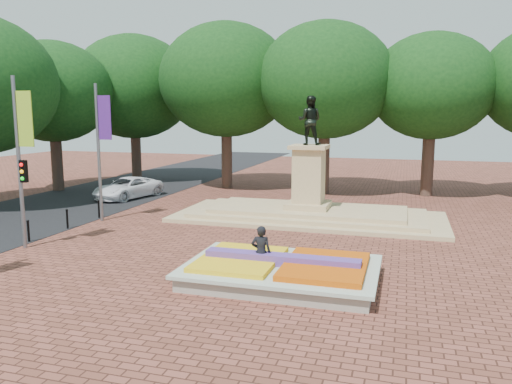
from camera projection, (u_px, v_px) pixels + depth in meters
ground at (268, 262)px, 18.77m from camera, size 90.00×90.00×0.00m
asphalt_street at (32, 213)px, 27.76m from camera, size 9.00×90.00×0.02m
flower_bed at (282, 270)px, 16.53m from camera, size 6.30×4.30×0.91m
monument at (308, 202)px, 26.20m from camera, size 14.00×6.00×6.40m
tree_row_back at (371, 96)px, 34.09m from camera, size 44.80×8.80×10.43m
banner_poles at (15, 155)px, 19.79m from camera, size 0.88×11.17×7.00m
bollard_row at (5, 237)px, 20.31m from camera, size 0.12×13.12×0.98m
van at (128, 188)px, 32.62m from camera, size 3.37×5.30×1.36m
pedestrian at (261, 253)px, 16.67m from camera, size 0.72×0.52×1.84m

